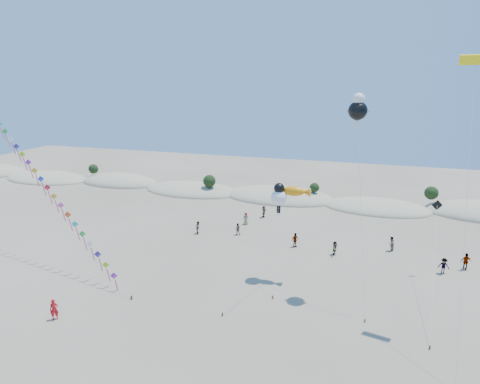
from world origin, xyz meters
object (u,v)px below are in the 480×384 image
at_px(parafoil_kite, 475,67).
at_px(kite_train, 23,156).
at_px(flyer_foreground, 54,310).
at_px(fish_kite, 296,192).

bearing_deg(parafoil_kite, kite_train, 178.24).
bearing_deg(kite_train, flyer_foreground, -41.76).
distance_m(parafoil_kite, flyer_foreground, 37.90).
height_order(kite_train, flyer_foreground, kite_train).
bearing_deg(kite_train, parafoil_kite, -1.76).
bearing_deg(flyer_foreground, kite_train, 99.77).
height_order(kite_train, fish_kite, kite_train).
bearing_deg(flyer_foreground, parafoil_kite, -20.50).
xyz_separation_m(kite_train, flyer_foreground, (12.74, -11.38, -10.38)).
distance_m(kite_train, parafoil_kite, 44.62).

